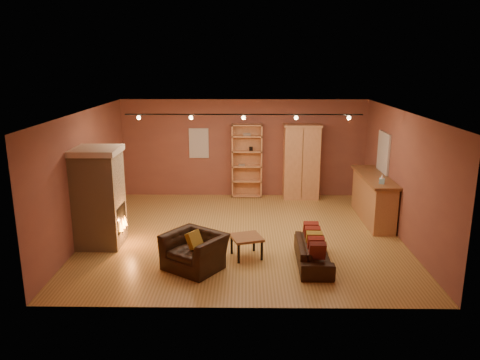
{
  "coord_description": "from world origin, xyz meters",
  "views": [
    {
      "loc": [
        0.05,
        -10.03,
        3.87
      ],
      "look_at": [
        -0.08,
        0.2,
        1.24
      ],
      "focal_mm": 35.0,
      "sensor_mm": 36.0,
      "label": 1
    }
  ],
  "objects_px": {
    "bookcase": "(247,160)",
    "armoire": "(301,162)",
    "fireplace": "(99,197)",
    "bar_counter": "(373,198)",
    "coffee_table": "(247,239)",
    "armchair": "(194,245)",
    "loveseat": "(313,248)"
  },
  "relations": [
    {
      "from": "loveseat",
      "to": "armchair",
      "type": "distance_m",
      "value": 2.3
    },
    {
      "from": "bar_counter",
      "to": "armchair",
      "type": "height_order",
      "value": "bar_counter"
    },
    {
      "from": "loveseat",
      "to": "coffee_table",
      "type": "xyz_separation_m",
      "value": [
        -1.3,
        0.34,
        0.04
      ]
    },
    {
      "from": "fireplace",
      "to": "armchair",
      "type": "height_order",
      "value": "fireplace"
    },
    {
      "from": "bar_counter",
      "to": "armchair",
      "type": "xyz_separation_m",
      "value": [
        -4.12,
        -2.82,
        -0.12
      ]
    },
    {
      "from": "bookcase",
      "to": "armoire",
      "type": "relative_size",
      "value": 0.99
    },
    {
      "from": "bar_counter",
      "to": "armchair",
      "type": "bearing_deg",
      "value": -145.55
    },
    {
      "from": "fireplace",
      "to": "bar_counter",
      "type": "relative_size",
      "value": 0.89
    },
    {
      "from": "bar_counter",
      "to": "coffee_table",
      "type": "relative_size",
      "value": 3.27
    },
    {
      "from": "bookcase",
      "to": "armchair",
      "type": "xyz_separation_m",
      "value": [
        -1.0,
        -4.9,
        -0.62
      ]
    },
    {
      "from": "bar_counter",
      "to": "loveseat",
      "type": "xyz_separation_m",
      "value": [
        -1.83,
        -2.63,
        -0.25
      ]
    },
    {
      "from": "bar_counter",
      "to": "loveseat",
      "type": "height_order",
      "value": "bar_counter"
    },
    {
      "from": "armoire",
      "to": "loveseat",
      "type": "xyz_separation_m",
      "value": [
        -0.26,
        -4.55,
        -0.74
      ]
    },
    {
      "from": "loveseat",
      "to": "bookcase",
      "type": "bearing_deg",
      "value": 16.55
    },
    {
      "from": "coffee_table",
      "to": "bar_counter",
      "type": "bearing_deg",
      "value": 36.23
    },
    {
      "from": "fireplace",
      "to": "bar_counter",
      "type": "height_order",
      "value": "fireplace"
    },
    {
      "from": "bookcase",
      "to": "coffee_table",
      "type": "bearing_deg",
      "value": -90.16
    },
    {
      "from": "bookcase",
      "to": "armchair",
      "type": "relative_size",
      "value": 1.69
    },
    {
      "from": "armoire",
      "to": "bar_counter",
      "type": "bearing_deg",
      "value": -50.74
    },
    {
      "from": "bar_counter",
      "to": "loveseat",
      "type": "bearing_deg",
      "value": -124.77
    },
    {
      "from": "fireplace",
      "to": "bookcase",
      "type": "xyz_separation_m",
      "value": [
        3.13,
        3.74,
        0.02
      ]
    },
    {
      "from": "armoire",
      "to": "coffee_table",
      "type": "height_order",
      "value": "armoire"
    },
    {
      "from": "bar_counter",
      "to": "coffee_table",
      "type": "bearing_deg",
      "value": -143.77
    },
    {
      "from": "fireplace",
      "to": "coffee_table",
      "type": "distance_m",
      "value": 3.25
    },
    {
      "from": "loveseat",
      "to": "armchair",
      "type": "relative_size",
      "value": 1.27
    },
    {
      "from": "bookcase",
      "to": "loveseat",
      "type": "xyz_separation_m",
      "value": [
        1.29,
        -4.71,
        -0.74
      ]
    },
    {
      "from": "bookcase",
      "to": "armoire",
      "type": "xyz_separation_m",
      "value": [
        1.55,
        -0.16,
        -0.0
      ]
    },
    {
      "from": "armchair",
      "to": "coffee_table",
      "type": "height_order",
      "value": "armchair"
    },
    {
      "from": "armchair",
      "to": "bookcase",
      "type": "bearing_deg",
      "value": 112.94
    },
    {
      "from": "loveseat",
      "to": "fireplace",
      "type": "bearing_deg",
      "value": 78.85
    },
    {
      "from": "armoire",
      "to": "bar_counter",
      "type": "height_order",
      "value": "armoire"
    },
    {
      "from": "fireplace",
      "to": "armoire",
      "type": "distance_m",
      "value": 5.89
    }
  ]
}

